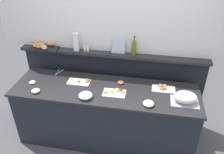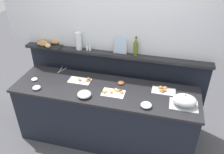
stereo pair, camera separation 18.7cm
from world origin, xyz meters
The scene contains 20 objects.
ground_plane centered at (0.00, 0.60, 0.00)m, with size 12.00×12.00×0.00m, color #4C4C51.
buffet_counter centered at (0.00, 0.00, 0.46)m, with size 2.53×0.74×0.91m.
back_ledge_unit centered at (0.00, 0.54, 0.65)m, with size 2.79×0.22×1.23m.
upper_wall_panel centered at (0.00, 0.57, 1.92)m, with size 3.39×0.08×1.37m, color silver.
sandwich_platter_side centered at (-0.38, 0.10, 0.92)m, with size 0.32×0.17×0.04m.
sandwich_platter_front centered at (0.15, -0.06, 0.92)m, with size 0.30×0.19×0.04m.
sandwich_platter_rear centered at (0.78, 0.15, 0.92)m, with size 0.31×0.17×0.04m.
serving_cloche centered at (1.04, -0.10, 0.99)m, with size 0.34×0.24×0.17m.
glass_bowl_large centered at (-0.89, -0.23, 0.93)m, with size 0.11×0.11×0.04m.
glass_bowl_medium centered at (-0.20, -0.23, 0.95)m, with size 0.18×0.18×0.07m.
glass_bowl_small centered at (0.60, -0.24, 0.94)m, with size 0.14×0.14×0.06m.
condiment_bowl_dark centered at (0.19, 0.18, 0.93)m, with size 0.09×0.09×0.03m, color brown.
condiment_bowl_cream centered at (-1.03, -0.04, 0.93)m, with size 0.09×0.09×0.03m, color silver.
serving_tongs centered at (-0.79, 0.31, 0.92)m, with size 0.08×0.19×0.01m.
olive_oil_bottle centered at (0.32, 0.48, 1.35)m, with size 0.06×0.06×0.28m.
salt_shaker centered at (-0.40, 0.47, 1.27)m, with size 0.03×0.03×0.09m.
pepper_shaker centered at (-0.35, 0.47, 1.27)m, with size 0.03×0.03×0.09m.
bread_basket centered at (-1.04, 0.46, 1.27)m, with size 0.41×0.29×0.08m.
framed_picture centered at (0.10, 0.51, 1.36)m, with size 0.19×0.08×0.26m.
water_carafe centered at (-0.52, 0.47, 1.36)m, with size 0.09×0.09×0.27m, color silver.
Camera 2 is at (0.74, -2.45, 2.69)m, focal length 36.91 mm.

